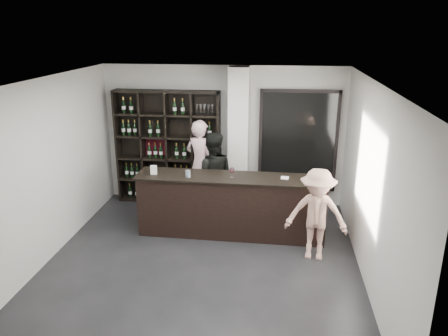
# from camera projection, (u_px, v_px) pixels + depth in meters

# --- Properties ---
(floor) EXTENTS (5.00, 5.50, 0.01)m
(floor) POSITION_uv_depth(u_px,v_px,m) (202.00, 265.00, 7.01)
(floor) COLOR black
(floor) RESTS_ON ground
(wine_shelf) EXTENTS (2.20, 0.35, 2.40)m
(wine_shelf) POSITION_uv_depth(u_px,v_px,m) (168.00, 148.00, 9.18)
(wine_shelf) COLOR black
(wine_shelf) RESTS_ON floor
(structural_column) EXTENTS (0.40, 0.40, 2.90)m
(structural_column) POSITION_uv_depth(u_px,v_px,m) (239.00, 140.00, 8.84)
(structural_column) COLOR silver
(structural_column) RESTS_ON floor
(glass_panel) EXTENTS (1.60, 0.08, 2.10)m
(glass_panel) POSITION_uv_depth(u_px,v_px,m) (298.00, 141.00, 8.92)
(glass_panel) COLOR black
(glass_panel) RESTS_ON floor
(tasting_counter) EXTENTS (3.40, 0.70, 1.12)m
(tasting_counter) POSITION_uv_depth(u_px,v_px,m) (231.00, 206.00, 7.86)
(tasting_counter) COLOR black
(tasting_counter) RESTS_ON floor
(taster_pink) EXTENTS (0.79, 0.67, 1.85)m
(taster_pink) POSITION_uv_depth(u_px,v_px,m) (200.00, 164.00, 9.03)
(taster_pink) COLOR #FFCFD2
(taster_pink) RESTS_ON floor
(taster_black) EXTENTS (0.90, 0.74, 1.73)m
(taster_black) POSITION_uv_depth(u_px,v_px,m) (212.00, 176.00, 8.49)
(taster_black) COLOR black
(taster_black) RESTS_ON floor
(customer) EXTENTS (1.05, 0.69, 1.54)m
(customer) POSITION_uv_depth(u_px,v_px,m) (316.00, 215.00, 6.99)
(customer) COLOR tan
(customer) RESTS_ON floor
(wine_glass) EXTENTS (0.09, 0.09, 0.21)m
(wine_glass) POSITION_uv_depth(u_px,v_px,m) (232.00, 172.00, 7.59)
(wine_glass) COLOR white
(wine_glass) RESTS_ON tasting_counter
(spit_cup) EXTENTS (0.10, 0.10, 0.12)m
(spit_cup) POSITION_uv_depth(u_px,v_px,m) (188.00, 174.00, 7.64)
(spit_cup) COLOR silver
(spit_cup) RESTS_ON tasting_counter
(napkin_stack) EXTENTS (0.14, 0.14, 0.02)m
(napkin_stack) POSITION_uv_depth(u_px,v_px,m) (285.00, 178.00, 7.58)
(napkin_stack) COLOR white
(napkin_stack) RESTS_ON tasting_counter
(card_stand) EXTENTS (0.11, 0.06, 0.16)m
(card_stand) POSITION_uv_depth(u_px,v_px,m) (154.00, 170.00, 7.78)
(card_stand) COLOR white
(card_stand) RESTS_ON tasting_counter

